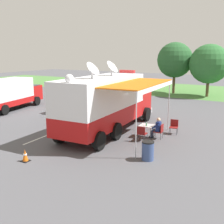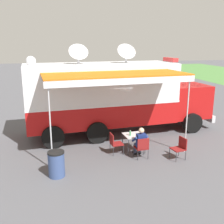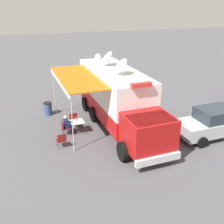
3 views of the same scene
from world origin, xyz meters
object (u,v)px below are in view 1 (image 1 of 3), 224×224
at_px(command_truck, 108,101).
at_px(seated_responder, 157,128).
at_px(folding_chair_spare_by_truck, 174,125).
at_px(traffic_cone, 25,155).
at_px(water_bottle, 146,124).
at_px(support_truck, 9,94).
at_px(car_behind_truck, 76,104).
at_px(folding_chair_at_table, 160,130).
at_px(folding_chair_beside_table, 142,132).
at_px(folding_table, 147,126).
at_px(trash_bin, 148,151).

relative_size(command_truck, seated_responder, 7.70).
bearing_deg(folding_chair_spare_by_truck, traffic_cone, -119.58).
relative_size(command_truck, water_bottle, 42.97).
distance_m(folding_chair_spare_by_truck, support_truck, 14.80).
distance_m(support_truck, car_behind_truck, 6.35).
bearing_deg(command_truck, folding_chair_at_table, 3.31).
distance_m(folding_chair_beside_table, traffic_cone, 6.41).
distance_m(seated_responder, traffic_cone, 7.48).
bearing_deg(folding_table, water_bottle, -72.34).
xyz_separation_m(seated_responder, car_behind_truck, (-8.07, 2.74, 0.23)).
relative_size(folding_table, folding_chair_at_table, 0.98).
bearing_deg(car_behind_truck, folding_chair_beside_table, -25.92).
height_order(folding_chair_beside_table, seated_responder, seated_responder).
xyz_separation_m(folding_table, car_behind_truck, (-7.46, 2.81, 0.21)).
xyz_separation_m(command_truck, support_truck, (-11.01, 1.43, -0.56)).
xyz_separation_m(traffic_cone, car_behind_truck, (-4.17, 9.11, 0.60)).
relative_size(folding_chair_at_table, car_behind_truck, 0.20).
bearing_deg(folding_table, folding_chair_at_table, 6.23).
relative_size(seated_responder, car_behind_truck, 0.29).
relative_size(water_bottle, folding_chair_beside_table, 0.26).
height_order(folding_table, folding_chair_at_table, folding_chair_at_table).
xyz_separation_m(command_truck, traffic_cone, (-0.69, -6.18, -1.67)).
bearing_deg(trash_bin, folding_chair_at_table, 101.79).
bearing_deg(command_truck, water_bottle, -1.37).
distance_m(command_truck, water_bottle, 2.88).
bearing_deg(command_truck, folding_table, 2.41).
height_order(command_truck, seated_responder, command_truck).
height_order(seated_responder, traffic_cone, seated_responder).
bearing_deg(support_truck, command_truck, -7.40).
relative_size(trash_bin, support_truck, 0.13).
height_order(command_truck, folding_chair_beside_table, command_truck).
bearing_deg(folding_table, car_behind_truck, 159.34).
relative_size(folding_chair_at_table, traffic_cone, 1.50).
relative_size(water_bottle, folding_chair_spare_by_truck, 0.26).
height_order(folding_chair_beside_table, folding_chair_spare_by_truck, same).
height_order(water_bottle, folding_chair_beside_table, water_bottle).
height_order(command_truck, folding_table, command_truck).
relative_size(folding_table, traffic_cone, 1.46).
xyz_separation_m(folding_chair_spare_by_truck, traffic_cone, (-4.45, -7.84, -0.23)).
bearing_deg(folding_chair_beside_table, seated_responder, 59.93).
xyz_separation_m(folding_table, trash_bin, (1.50, -3.25, -0.22)).
xyz_separation_m(water_bottle, folding_chair_at_table, (0.74, 0.26, -0.32)).
bearing_deg(car_behind_truck, traffic_cone, -65.42).
bearing_deg(folding_chair_at_table, folding_chair_spare_by_truck, 76.25).
relative_size(command_truck, car_behind_truck, 2.24).
relative_size(seated_responder, trash_bin, 1.37).
bearing_deg(traffic_cone, support_truck, 143.58).
height_order(folding_chair_spare_by_truck, seated_responder, seated_responder).
xyz_separation_m(folding_chair_spare_by_truck, support_truck, (-14.77, -0.22, 0.87)).
height_order(command_truck, folding_chair_spare_by_truck, command_truck).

